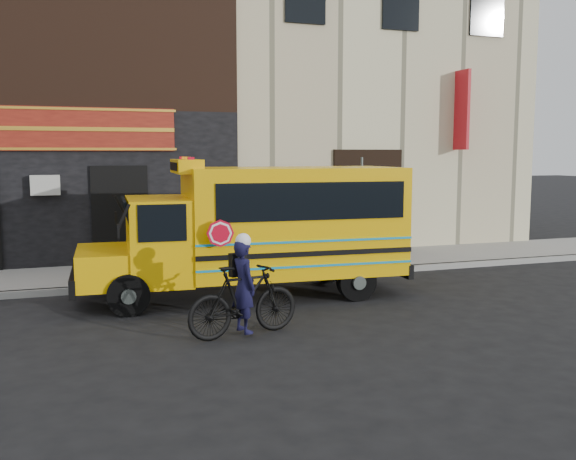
% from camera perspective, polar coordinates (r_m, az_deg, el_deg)
% --- Properties ---
extents(ground, '(120.00, 120.00, 0.00)m').
position_cam_1_polar(ground, '(13.04, 1.69, -6.65)').
color(ground, black).
rests_on(ground, ground).
extents(curb, '(40.00, 0.20, 0.15)m').
position_cam_1_polar(curb, '(15.43, -1.75, -4.25)').
color(curb, gray).
rests_on(curb, ground).
extents(sidewalk, '(40.00, 3.00, 0.15)m').
position_cam_1_polar(sidewalk, '(16.84, -3.27, -3.32)').
color(sidewalk, gray).
rests_on(sidewalk, ground).
extents(building, '(20.00, 10.70, 12.00)m').
position_cam_1_polar(building, '(22.96, -7.97, 14.50)').
color(building, beige).
rests_on(building, sidewalk).
extents(school_bus, '(7.01, 2.54, 2.92)m').
position_cam_1_polar(school_bus, '(13.59, -2.29, 0.36)').
color(school_bus, black).
rests_on(school_bus, ground).
extents(sign_pole, '(0.06, 0.26, 2.94)m').
position_cam_1_polar(sign_pole, '(16.79, 6.55, 1.97)').
color(sign_pole, '#404844').
rests_on(sign_pole, ground).
extents(bicycle, '(2.08, 0.96, 1.21)m').
position_cam_1_polar(bicycle, '(10.77, -3.96, -6.27)').
color(bicycle, black).
rests_on(bicycle, ground).
extents(cyclist, '(0.51, 0.65, 1.57)m').
position_cam_1_polar(cyclist, '(10.79, -3.97, -5.27)').
color(cyclist, black).
rests_on(cyclist, ground).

